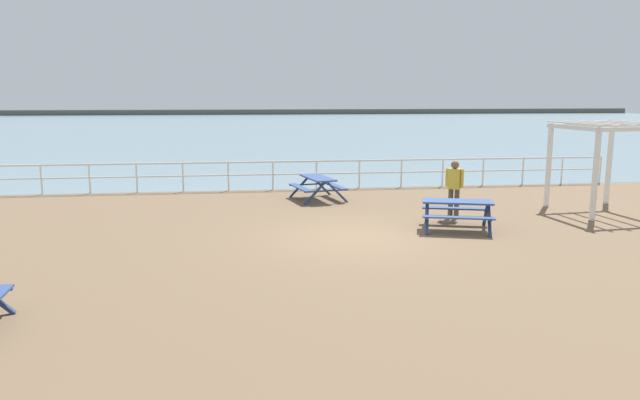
{
  "coord_description": "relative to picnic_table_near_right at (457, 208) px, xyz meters",
  "views": [
    {
      "loc": [
        -2.77,
        -14.16,
        3.51
      ],
      "look_at": [
        -0.77,
        0.9,
        0.8
      ],
      "focal_mm": 33.22,
      "sensor_mm": 36.0,
      "label": 1
    }
  ],
  "objects": [
    {
      "name": "ground_plane",
      "position": [
        -2.81,
        -0.48,
        -0.68
      ],
      "size": [
        30.0,
        24.0,
        0.2
      ],
      "primitive_type": "cube",
      "color": "brown"
    },
    {
      "name": "sea_band",
      "position": [
        -2.81,
        52.27,
        -0.58
      ],
      "size": [
        142.0,
        90.0,
        0.01
      ],
      "primitive_type": "cube",
      "color": "gray",
      "rests_on": "ground"
    },
    {
      "name": "distant_shoreline",
      "position": [
        -2.81,
        95.27,
        -0.58
      ],
      "size": [
        142.0,
        6.0,
        1.8
      ],
      "primitive_type": "cube",
      "color": "#4C4C47",
      "rests_on": "ground"
    },
    {
      "name": "seaward_railing",
      "position": [
        -2.81,
        7.27,
        0.15
      ],
      "size": [
        23.07,
        0.07,
        1.08
      ],
      "color": "white",
      "rests_on": "ground"
    },
    {
      "name": "picnic_table_near_right",
      "position": [
        0.0,
        0.0,
        0.0
      ],
      "size": [
        2.16,
        1.96,
        0.8
      ],
      "rotation": [
        0.0,
        0.0,
        -0.29
      ],
      "color": "#334C84",
      "rests_on": "ground"
    },
    {
      "name": "picnic_table_mid_centre",
      "position": [
        -3.06,
        4.94,
        0.0
      ],
      "size": [
        1.87,
        2.09,
        0.8
      ],
      "rotation": [
        0.0,
        0.0,
        1.79
      ],
      "color": "#334C84",
      "rests_on": "ground"
    },
    {
      "name": "visitor",
      "position": [
        0.43,
        1.45,
        0.36
      ],
      "size": [
        0.44,
        0.38,
        1.66
      ],
      "rotation": [
        0.0,
        0.0,
        4.06
      ],
      "color": "#4C4233",
      "rests_on": "ground"
    },
    {
      "name": "lattice_pergola",
      "position": [
        5.21,
        1.81,
        1.41
      ],
      "size": [
        2.65,
        2.76,
        2.7
      ],
      "rotation": [
        0.0,
        0.0,
        0.09
      ],
      "color": "white",
      "rests_on": "ground"
    }
  ]
}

